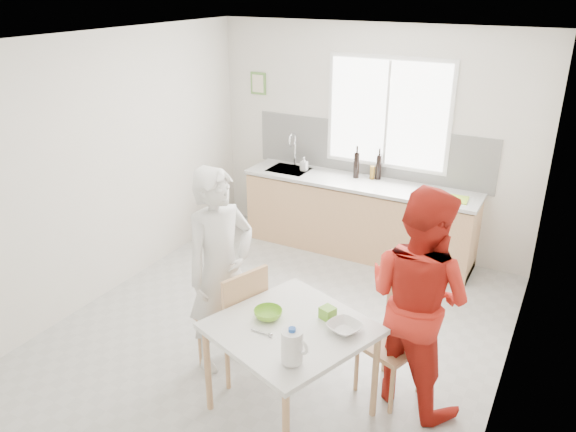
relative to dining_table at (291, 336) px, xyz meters
name	(u,v)px	position (x,y,z in m)	size (l,w,h in m)	color
ground	(280,330)	(-0.61, 0.93, -0.71)	(4.50, 4.50, 0.00)	#B7B7B2
room_shell	(279,168)	(-0.61, 0.93, 0.94)	(4.50, 4.50, 4.50)	silver
window	(388,113)	(-0.41, 3.16, 0.99)	(1.50, 0.06, 1.30)	white
backsplash	(370,150)	(-0.61, 3.17, 0.52)	(3.00, 0.02, 0.65)	white
picture_frame	(258,83)	(-2.16, 3.17, 1.19)	(0.22, 0.03, 0.28)	#5E9041
kitchen_counter	(357,220)	(-0.62, 2.88, -0.29)	(2.84, 0.64, 1.37)	tan
dining_table	(291,336)	(0.00, 0.00, 0.00)	(1.31, 1.31, 0.79)	white
chair_left	(237,316)	(-0.63, 0.23, -0.15)	(0.60, 0.60, 1.01)	tan
chair_far	(396,336)	(0.61, 0.65, -0.21)	(0.54, 0.54, 0.91)	tan
person_white	(221,271)	(-0.82, 0.30, 0.19)	(0.66, 0.43, 1.80)	white
person_red	(418,299)	(0.76, 0.63, 0.20)	(0.88, 0.69, 1.81)	red
bowl_green	(268,314)	(-0.21, 0.02, 0.12)	(0.22, 0.22, 0.07)	#7CC52D
bowl_white	(344,328)	(0.37, 0.13, 0.11)	(0.24, 0.24, 0.06)	white
milk_jug	(293,346)	(0.21, -0.37, 0.22)	(0.20, 0.15, 0.26)	white
green_box	(328,313)	(0.19, 0.23, 0.13)	(0.10, 0.10, 0.09)	#6BB429
spoon	(261,332)	(-0.15, -0.18, 0.09)	(0.01, 0.01, 0.16)	#A5A5AA
cutting_board	(451,198)	(0.49, 2.82, 0.22)	(0.35, 0.25, 0.01)	#A3D430
wine_bottle_a	(356,165)	(-0.70, 2.98, 0.37)	(0.07, 0.07, 0.32)	black
wine_bottle_b	(379,167)	(-0.45, 3.06, 0.36)	(0.07, 0.07, 0.30)	black
jar_amber	(372,172)	(-0.51, 3.04, 0.29)	(0.06, 0.06, 0.16)	olive
soap_bottle	(304,164)	(-1.37, 2.94, 0.30)	(0.08, 0.08, 0.17)	#999999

